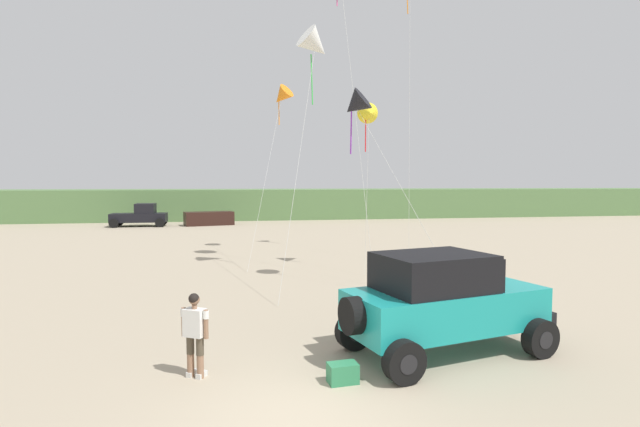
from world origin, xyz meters
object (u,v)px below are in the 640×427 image
kite_purple_stunt (282,97)px  kite_black_sled (369,113)px  jeep (443,300)px  kite_orange_streamer (315,45)px  person_watching (195,330)px  kite_yellow_diamond (355,105)px  distant_sedan (209,218)px  cooler_box (343,373)px  distant_pickup (141,216)px

kite_purple_stunt → kite_black_sled: size_ratio=1.24×
jeep → kite_orange_streamer: bearing=96.4°
person_watching → kite_yellow_diamond: bearing=56.8°
jeep → distant_sedan: size_ratio=1.19×
cooler_box → jeep: bearing=18.6°
distant_pickup → distant_sedan: 5.77m
person_watching → kite_yellow_diamond: (5.20, 7.94, 5.69)m
kite_yellow_diamond → kite_purple_stunt: 9.25m
cooler_box → kite_yellow_diamond: kite_yellow_diamond is taller
person_watching → distant_sedan: size_ratio=0.40×
distant_sedan → kite_black_sled: size_ratio=0.57×
cooler_box → distant_pickup: 36.49m
kite_black_sled → cooler_box: bearing=-108.0°
person_watching → kite_black_sled: bearing=58.8°
kite_yellow_diamond → kite_black_sled: bearing=65.0°
kite_orange_streamer → distant_sedan: bearing=103.1°
distant_pickup → kite_yellow_diamond: 29.71m
kite_purple_stunt → jeep: bearing=-83.3°
distant_sedan → kite_orange_streamer: bearing=-90.9°
person_watching → distant_pickup: bearing=101.8°
jeep → kite_yellow_diamond: (-0.11, 7.55, 5.43)m
kite_yellow_diamond → kite_purple_stunt: size_ratio=0.81×
kite_yellow_diamond → person_watching: bearing=-123.2°
person_watching → kite_yellow_diamond: kite_yellow_diamond is taller
distant_sedan → kite_orange_streamer: 26.12m
distant_pickup → distant_sedan: size_ratio=1.10×
kite_black_sled → person_watching: bearing=-121.2°
kite_yellow_diamond → kite_orange_streamer: bearing=111.4°
kite_yellow_diamond → kite_black_sled: (1.34, 2.88, 0.14)m
cooler_box → distant_pickup: bearing=100.0°
jeep → distant_sedan: (-6.73, 34.13, -0.60)m
distant_sedan → kite_yellow_diamond: kite_yellow_diamond is taller
distant_sedan → person_watching: bearing=-101.7°
distant_pickup → kite_yellow_diamond: (12.38, -26.40, 5.69)m
jeep → kite_black_sled: 11.89m
cooler_box → kite_orange_streamer: kite_orange_streamer is taller
cooler_box → distant_sedan: distant_sedan is taller
distant_sedan → kite_yellow_diamond: size_ratio=0.58×
kite_orange_streamer → kite_purple_stunt: bearing=97.2°
distant_pickup → kite_yellow_diamond: kite_yellow_diamond is taller
kite_black_sled → kite_orange_streamer: bearing=-174.6°
distant_sedan → kite_black_sled: kite_black_sled is taller
distant_sedan → kite_purple_stunt: kite_purple_stunt is taller
cooler_box → kite_black_sled: 13.84m
distant_sedan → kite_black_sled: 25.75m
person_watching → distant_sedan: 34.54m
person_watching → distant_sedan: person_watching is taller
person_watching → kite_orange_streamer: size_ratio=0.16×
distant_sedan → kite_purple_stunt: size_ratio=0.46×
distant_sedan → kite_orange_streamer: kite_orange_streamer is taller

